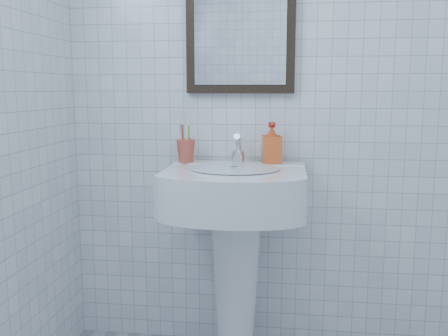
# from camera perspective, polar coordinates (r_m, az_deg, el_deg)

# --- Properties ---
(wall_back) EXTENTS (2.20, 0.02, 2.50)m
(wall_back) POSITION_cam_1_polar(r_m,az_deg,el_deg) (2.35, 8.73, 8.67)
(wall_back) COLOR white
(wall_back) RESTS_ON ground
(washbasin) EXTENTS (0.60, 0.44, 0.93)m
(washbasin) POSITION_cam_1_polar(r_m,az_deg,el_deg) (2.25, 1.30, -7.41)
(washbasin) COLOR white
(washbasin) RESTS_ON ground
(faucet) EXTENTS (0.06, 0.12, 0.14)m
(faucet) POSITION_cam_1_polar(r_m,az_deg,el_deg) (2.28, 1.62, 1.93)
(faucet) COLOR silver
(faucet) RESTS_ON washbasin
(toothbrush_cup) EXTENTS (0.11, 0.11, 0.11)m
(toothbrush_cup) POSITION_cam_1_polar(r_m,az_deg,el_deg) (2.32, -4.38, 1.96)
(toothbrush_cup) COLOR #BF4835
(toothbrush_cup) RESTS_ON washbasin
(soap_dispenser) EXTENTS (0.10, 0.10, 0.19)m
(soap_dispenser) POSITION_cam_1_polar(r_m,az_deg,el_deg) (2.29, 5.47, 2.88)
(soap_dispenser) COLOR #DE5015
(soap_dispenser) RESTS_ON washbasin
(wall_mirror) EXTENTS (0.50, 0.04, 0.62)m
(wall_mirror) POSITION_cam_1_polar(r_m,az_deg,el_deg) (2.36, 1.89, 16.07)
(wall_mirror) COLOR black
(wall_mirror) RESTS_ON wall_back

